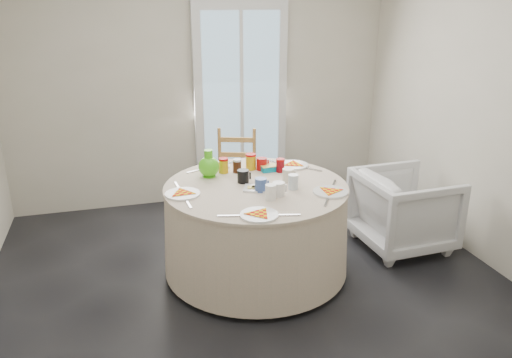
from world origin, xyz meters
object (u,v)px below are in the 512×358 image
object	(u,v)px
green_pitcher	(209,162)
wooden_chair	(235,175)
table	(256,229)
armchair	(404,206)

from	to	relation	value
green_pitcher	wooden_chair	bearing A→B (deg)	68.79
table	armchair	bearing A→B (deg)	2.52
table	armchair	distance (m)	1.38
wooden_chair	table	bearing A→B (deg)	-74.72
wooden_chair	green_pitcher	xyz separation A→B (m)	(-0.39, -0.73, 0.40)
armchair	wooden_chair	bearing A→B (deg)	50.84
green_pitcher	table	bearing A→B (deg)	-37.22
wooden_chair	armchair	size ratio (longest dim) A/B	1.19
wooden_chair	armchair	xyz separation A→B (m)	(1.30, -0.97, -0.08)
wooden_chair	green_pitcher	world-z (taller)	green_pitcher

